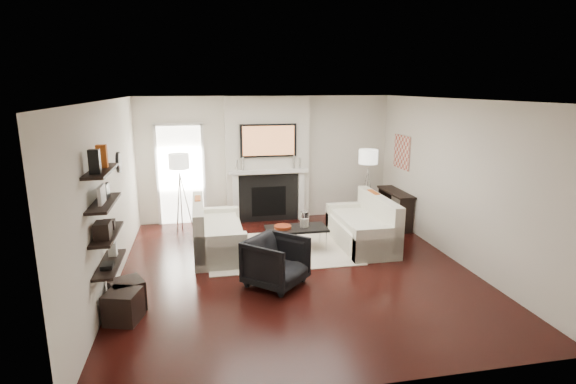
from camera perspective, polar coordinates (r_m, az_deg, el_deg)
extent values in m
plane|color=black|center=(7.40, 0.92, -9.76)|extent=(6.00, 6.00, 0.00)
plane|color=white|center=(6.81, 1.01, 11.64)|extent=(6.00, 6.00, 0.00)
plane|color=silver|center=(9.88, -2.74, 4.26)|extent=(5.50, 0.00, 5.50)
plane|color=silver|center=(4.22, 9.73, -8.36)|extent=(5.50, 0.00, 5.50)
plane|color=silver|center=(6.95, -21.78, -0.52)|extent=(0.00, 6.00, 6.00)
plane|color=silver|center=(8.02, 20.56, 1.31)|extent=(0.00, 6.00, 6.00)
cube|color=silver|center=(9.76, -2.63, 4.15)|extent=(1.80, 0.25, 2.70)
cube|color=black|center=(9.79, -2.45, -0.78)|extent=(1.30, 0.02, 1.04)
cube|color=black|center=(9.81, -2.45, -1.18)|extent=(0.75, 0.02, 0.65)
cube|color=white|center=(9.68, -6.64, -0.84)|extent=(0.12, 0.08, 1.10)
cube|color=white|center=(9.89, 1.69, -0.45)|extent=(0.12, 0.08, 1.10)
cube|color=white|center=(9.62, -2.44, 2.62)|extent=(1.70, 0.18, 0.07)
cube|color=black|center=(9.54, -2.51, 6.55)|extent=(1.20, 0.06, 0.70)
cube|color=#BF723F|center=(9.51, -2.48, 6.53)|extent=(1.10, 0.00, 0.62)
cylinder|color=silver|center=(9.53, -5.74, 3.60)|extent=(0.04, 0.04, 0.30)
cylinder|color=silver|center=(9.52, -6.52, 3.39)|extent=(0.04, 0.04, 0.24)
cylinder|color=silver|center=(9.69, 0.76, 3.83)|extent=(0.04, 0.04, 0.30)
cylinder|color=silver|center=(9.73, 1.51, 3.68)|extent=(0.04, 0.04, 0.24)
cube|color=white|center=(9.81, -13.45, 2.07)|extent=(0.90, 0.02, 2.10)
cube|color=white|center=(9.83, -16.25, 1.91)|extent=(0.06, 0.06, 2.16)
cube|color=white|center=(9.79, -10.64, 2.17)|extent=(0.06, 0.06, 2.16)
cube|color=white|center=(9.65, -13.80, 8.35)|extent=(1.02, 0.06, 0.06)
cube|color=beige|center=(8.22, -1.00, -7.30)|extent=(2.60, 2.00, 0.01)
cube|color=silver|center=(8.15, -8.79, -6.12)|extent=(0.85, 1.80, 0.42)
cube|color=silver|center=(8.05, -11.26, -4.11)|extent=(0.18, 1.80, 0.80)
cube|color=silver|center=(7.36, -8.51, -7.53)|extent=(0.85, 0.18, 0.60)
cube|color=silver|center=(8.89, -9.06, -3.87)|extent=(0.85, 0.18, 0.60)
cube|color=silver|center=(8.07, -8.50, -4.36)|extent=(0.63, 1.44, 0.10)
cube|color=#B75016|center=(8.28, -11.33, -2.15)|extent=(0.10, 0.42, 0.42)
cube|color=black|center=(7.70, -11.31, -3.39)|extent=(0.10, 0.40, 0.40)
cube|color=silver|center=(8.50, 9.24, -5.31)|extent=(0.85, 1.80, 0.42)
cube|color=silver|center=(8.53, 11.43, -3.12)|extent=(0.18, 1.80, 0.80)
cube|color=silver|center=(7.76, 11.35, -6.52)|extent=(0.85, 0.18, 0.60)
cube|color=silver|center=(9.20, 7.51, -3.22)|extent=(0.85, 0.18, 0.60)
cube|color=silver|center=(8.41, 8.99, -3.65)|extent=(0.63, 1.44, 0.10)
cube|color=#B75016|center=(8.74, 10.74, -1.30)|extent=(0.10, 0.42, 0.42)
cube|color=black|center=(8.21, 12.29, -2.39)|extent=(0.10, 0.40, 0.40)
cube|color=black|center=(8.10, 1.06, -4.66)|extent=(1.10, 0.55, 0.04)
cylinder|color=silver|center=(7.88, -2.18, -6.82)|extent=(0.02, 0.02, 0.38)
cylinder|color=silver|center=(8.08, 4.88, -6.32)|extent=(0.02, 0.02, 0.38)
cylinder|color=silver|center=(8.29, -2.67, -5.79)|extent=(0.02, 0.02, 0.38)
cylinder|color=silver|center=(8.48, 4.05, -5.35)|extent=(0.02, 0.02, 0.38)
cylinder|color=white|center=(8.09, 2.11, -3.52)|extent=(0.17, 0.17, 0.29)
cylinder|color=white|center=(8.10, 2.10, -3.96)|extent=(0.11, 0.11, 0.17)
cylinder|color=#B23E1D|center=(8.04, -0.68, -4.47)|extent=(0.31, 0.31, 0.05)
imported|color=black|center=(6.71, -1.53, -8.57)|extent=(1.06, 1.06, 0.80)
cylinder|color=silver|center=(9.33, -13.41, -1.34)|extent=(0.02, 0.02, 1.20)
cylinder|color=white|center=(9.16, -13.70, 3.82)|extent=(0.40, 0.40, 0.30)
cylinder|color=silver|center=(9.33, -12.74, -1.31)|extent=(0.25, 0.02, 1.23)
cylinder|color=silver|center=(9.42, -13.73, -1.21)|extent=(0.14, 0.22, 1.23)
cylinder|color=silver|center=(9.24, -13.77, -1.50)|extent=(0.14, 0.22, 1.23)
cylinder|color=silver|center=(9.80, 9.97, -0.48)|extent=(0.02, 0.02, 1.20)
cylinder|color=white|center=(9.63, 10.17, 4.43)|extent=(0.40, 0.40, 0.30)
cylinder|color=silver|center=(9.84, 10.56, -0.45)|extent=(0.25, 0.02, 1.23)
cylinder|color=silver|center=(9.86, 9.47, -0.37)|extent=(0.14, 0.22, 1.23)
cylinder|color=silver|center=(9.69, 9.86, -0.63)|extent=(0.14, 0.22, 1.23)
cube|color=black|center=(9.69, 13.53, -0.02)|extent=(0.35, 1.20, 0.04)
cube|color=black|center=(9.30, 14.81, -3.03)|extent=(0.30, 0.04, 0.71)
cube|color=black|center=(10.26, 12.15, -1.37)|extent=(0.30, 0.04, 0.71)
cube|color=tan|center=(9.75, 14.27, 4.93)|extent=(0.03, 0.70, 0.70)
cube|color=black|center=(6.17, -21.68, -8.52)|extent=(0.25, 1.00, 0.03)
cube|color=black|center=(6.04, -22.01, -4.99)|extent=(0.25, 1.00, 0.04)
cube|color=black|center=(5.94, -22.34, -1.31)|extent=(0.25, 1.00, 0.04)
cube|color=black|center=(5.86, -22.68, 2.48)|extent=(0.25, 1.00, 0.04)
cube|color=black|center=(5.56, -23.36, 3.55)|extent=(0.12, 0.10, 0.28)
cube|color=#B75016|center=(5.97, -22.55, 4.22)|extent=(0.12, 0.10, 0.28)
cube|color=white|center=(5.83, -22.58, -0.29)|extent=(0.04, 0.30, 0.22)
cube|color=black|center=(6.12, -22.05, 0.16)|extent=(0.04, 0.22, 0.18)
cube|color=black|center=(5.82, -22.46, -4.51)|extent=(0.18, 0.25, 0.20)
cube|color=black|center=(6.17, -21.80, -3.84)|extent=(0.15, 0.12, 0.12)
cube|color=black|center=(6.02, -21.96, -8.66)|extent=(0.14, 0.20, 0.05)
cube|color=white|center=(6.37, -21.37, -6.78)|extent=(0.10, 0.10, 0.18)
cylinder|color=black|center=(7.75, -20.71, 3.55)|extent=(0.04, 0.34, 0.34)
cylinder|color=white|center=(7.75, -20.53, 3.56)|extent=(0.01, 0.29, 0.29)
cube|color=black|center=(6.46, -19.75, -12.18)|extent=(0.53, 0.53, 0.40)
cube|color=black|center=(6.17, -20.18, -13.47)|extent=(0.50, 0.50, 0.40)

